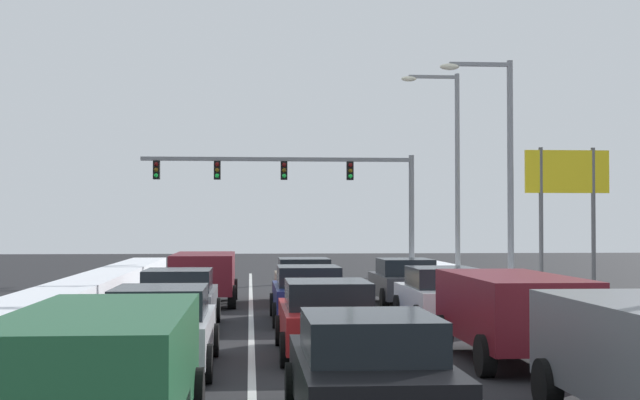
# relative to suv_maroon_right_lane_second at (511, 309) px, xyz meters

# --- Properties ---
(ground_plane) EXTENTS (120.00, 120.00, 0.00)m
(ground_plane) POSITION_rel_suv_maroon_right_lane_second_xyz_m (-3.28, 4.26, -1.02)
(ground_plane) COLOR black
(lane_stripe_between_right_lane_and_center_lane) EXTENTS (0.14, 46.54, 0.01)m
(lane_stripe_between_right_lane_and_center_lane) POSITION_rel_suv_maroon_right_lane_second_xyz_m (-1.58, 8.49, -1.01)
(lane_stripe_between_right_lane_and_center_lane) COLOR silver
(lane_stripe_between_right_lane_and_center_lane) RESTS_ON ground
(lane_stripe_between_center_lane_and_left_lane) EXTENTS (0.14, 46.54, 0.01)m
(lane_stripe_between_center_lane_and_left_lane) POSITION_rel_suv_maroon_right_lane_second_xyz_m (-4.98, 8.49, -1.01)
(lane_stripe_between_center_lane_and_left_lane) COLOR silver
(lane_stripe_between_center_lane_and_left_lane) RESTS_ON ground
(snow_bank_right_shoulder) EXTENTS (2.11, 46.54, 0.72)m
(snow_bank_right_shoulder) POSITION_rel_suv_maroon_right_lane_second_xyz_m (3.72, 8.49, -0.66)
(snow_bank_right_shoulder) COLOR white
(snow_bank_right_shoulder) RESTS_ON ground
(snow_bank_left_shoulder) EXTENTS (1.71, 46.54, 0.86)m
(snow_bank_left_shoulder) POSITION_rel_suv_maroon_right_lane_second_xyz_m (-10.28, 8.49, -0.58)
(snow_bank_left_shoulder) COLOR white
(snow_bank_left_shoulder) RESTS_ON ground
(suv_maroon_right_lane_second) EXTENTS (2.16, 4.90, 1.67)m
(suv_maroon_right_lane_second) POSITION_rel_suv_maroon_right_lane_second_xyz_m (0.00, 0.00, 0.00)
(suv_maroon_right_lane_second) COLOR maroon
(suv_maroon_right_lane_second) RESTS_ON ground
(sedan_white_right_lane_third) EXTENTS (2.00, 4.50, 1.51)m
(sedan_white_right_lane_third) POSITION_rel_suv_maroon_right_lane_second_xyz_m (0.02, 6.57, -0.25)
(sedan_white_right_lane_third) COLOR silver
(sedan_white_right_lane_third) RESTS_ON ground
(sedan_charcoal_right_lane_fourth) EXTENTS (2.00, 4.50, 1.51)m
(sedan_charcoal_right_lane_fourth) POSITION_rel_suv_maroon_right_lane_second_xyz_m (0.03, 12.48, -0.25)
(sedan_charcoal_right_lane_fourth) COLOR #38383D
(sedan_charcoal_right_lane_fourth) RESTS_ON ground
(sedan_black_center_lane_nearest) EXTENTS (2.00, 4.50, 1.51)m
(sedan_black_center_lane_nearest) POSITION_rel_suv_maroon_right_lane_second_xyz_m (-3.51, -5.74, -0.25)
(sedan_black_center_lane_nearest) COLOR black
(sedan_black_center_lane_nearest) RESTS_ON ground
(sedan_red_center_lane_second) EXTENTS (2.00, 4.50, 1.51)m
(sedan_red_center_lane_second) POSITION_rel_suv_maroon_right_lane_second_xyz_m (-3.47, 1.13, -0.25)
(sedan_red_center_lane_second) COLOR maroon
(sedan_red_center_lane_second) RESTS_ON ground
(sedan_navy_center_lane_third) EXTENTS (2.00, 4.50, 1.51)m
(sedan_navy_center_lane_third) POSITION_rel_suv_maroon_right_lane_second_xyz_m (-3.45, 7.54, -0.25)
(sedan_navy_center_lane_third) COLOR navy
(sedan_navy_center_lane_third) RESTS_ON ground
(sedan_tan_center_lane_fourth) EXTENTS (2.00, 4.50, 1.51)m
(sedan_tan_center_lane_fourth) POSITION_rel_suv_maroon_right_lane_second_xyz_m (-3.23, 13.22, -0.25)
(sedan_tan_center_lane_fourth) COLOR #937F60
(sedan_tan_center_lane_fourth) RESTS_ON ground
(suv_green_left_lane_nearest) EXTENTS (2.16, 4.90, 1.67)m
(suv_green_left_lane_nearest) POSITION_rel_suv_maroon_right_lane_second_xyz_m (-6.71, -6.72, 0.00)
(suv_green_left_lane_nearest) COLOR #1E5633
(suv_green_left_lane_nearest) RESTS_ON ground
(sedan_silver_left_lane_second) EXTENTS (2.00, 4.50, 1.51)m
(sedan_silver_left_lane_second) POSITION_rel_suv_maroon_right_lane_second_xyz_m (-6.64, -0.45, -0.25)
(sedan_silver_left_lane_second) COLOR #B7BABF
(sedan_silver_left_lane_second) RESTS_ON ground
(sedan_gray_left_lane_third) EXTENTS (2.00, 4.50, 1.51)m
(sedan_gray_left_lane_third) POSITION_rel_suv_maroon_right_lane_second_xyz_m (-6.81, 6.00, -0.25)
(sedan_gray_left_lane_third) COLOR slate
(sedan_gray_left_lane_third) RESTS_ON ground
(suv_maroon_left_lane_fourth) EXTENTS (2.16, 4.90, 1.67)m
(suv_maroon_left_lane_fourth) POSITION_rel_suv_maroon_right_lane_second_xyz_m (-6.53, 13.14, 0.00)
(suv_maroon_left_lane_fourth) COLOR maroon
(suv_maroon_left_lane_fourth) RESTS_ON ground
(traffic_light_gantry) EXTENTS (14.00, 0.47, 6.20)m
(traffic_light_gantry) POSITION_rel_suv_maroon_right_lane_second_xyz_m (-1.97, 29.63, 3.87)
(traffic_light_gantry) COLOR slate
(traffic_light_gantry) RESTS_ON ground
(street_lamp_right_mid) EXTENTS (2.66, 0.36, 8.51)m
(street_lamp_right_mid) POSITION_rel_suv_maroon_right_lane_second_xyz_m (3.92, 14.84, 4.05)
(street_lamp_right_mid) COLOR gray
(street_lamp_right_mid) RESTS_ON ground
(street_lamp_right_far) EXTENTS (2.66, 0.36, 9.41)m
(street_lamp_right_far) POSITION_rel_suv_maroon_right_lane_second_xyz_m (3.96, 23.30, 4.52)
(street_lamp_right_far) COLOR gray
(street_lamp_right_far) RESTS_ON ground
(roadside_sign_right) EXTENTS (3.20, 0.16, 5.50)m
(roadside_sign_right) POSITION_rel_suv_maroon_right_lane_second_xyz_m (6.79, 16.11, 3.00)
(roadside_sign_right) COLOR #59595B
(roadside_sign_right) RESTS_ON ground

